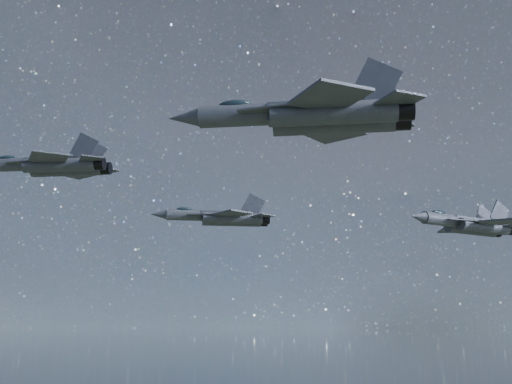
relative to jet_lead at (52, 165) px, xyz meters
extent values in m
cylinder|color=#353943|center=(-3.79, 1.16, 0.21)|extent=(7.10, 3.45, 1.47)
ellipsoid|color=#1B2A31|center=(-4.87, 1.49, 0.92)|extent=(2.43, 1.60, 0.73)
cube|color=#353943|center=(0.89, -0.27, 0.16)|extent=(7.80, 3.61, 1.23)
cylinder|color=#353943|center=(0.98, -1.29, -0.26)|extent=(8.00, 3.72, 1.47)
cylinder|color=#353943|center=(1.53, 0.52, -0.26)|extent=(8.00, 3.72, 1.47)
cylinder|color=black|center=(5.12, -2.55, -0.26)|extent=(1.57, 1.66, 1.36)
cylinder|color=black|center=(5.68, -0.75, -0.26)|extent=(1.57, 1.66, 1.36)
cube|color=#353943|center=(-2.54, -0.55, 0.10)|extent=(4.81, 3.22, 0.11)
cube|color=#353943|center=(-1.80, 1.88, 0.10)|extent=(4.98, 1.54, 0.11)
cube|color=#353943|center=(0.14, -3.39, -0.07)|extent=(4.51, 4.84, 0.19)
cube|color=#353943|center=(2.01, 2.73, -0.07)|extent=(5.41, 5.36, 0.19)
cube|color=#353943|center=(4.41, -3.61, -0.07)|extent=(2.64, 2.78, 0.14)
cube|color=#353943|center=(5.67, 0.53, -0.07)|extent=(3.20, 3.19, 0.14)
cube|color=#353943|center=(3.52, -2.31, 1.53)|extent=(3.10, 1.35, 3.35)
cube|color=#353943|center=(4.21, -0.06, 1.53)|extent=(3.24, 0.85, 3.35)
cylinder|color=#353943|center=(16.64, 15.60, -2.04)|extent=(7.24, 1.93, 1.51)
cone|color=#353943|center=(12.00, 15.88, -2.04)|extent=(2.40, 1.49, 1.36)
ellipsoid|color=#1B2A31|center=(15.48, 15.67, -1.32)|extent=(2.36, 1.15, 0.75)
cube|color=#353943|center=(21.67, 15.31, -2.09)|extent=(8.02, 1.92, 1.26)
cylinder|color=#353943|center=(22.00, 14.32, -2.53)|extent=(8.21, 1.99, 1.51)
cylinder|color=#353943|center=(22.12, 16.25, -2.53)|extent=(8.21, 1.99, 1.51)
cylinder|color=black|center=(26.45, 14.06, -2.53)|extent=(1.34, 1.47, 1.39)
cylinder|color=black|center=(26.56, 15.99, -2.53)|extent=(1.34, 1.47, 1.39)
cube|color=#353943|center=(18.31, 14.20, -2.16)|extent=(5.14, 2.28, 0.12)
cube|color=#353943|center=(18.46, 16.81, -2.16)|extent=(5.13, 1.72, 0.12)
cube|color=#353943|center=(21.67, 12.01, -2.33)|extent=(5.23, 5.42, 0.19)
cube|color=#353943|center=(22.06, 18.58, -2.33)|extent=(5.41, 5.53, 0.19)
cube|color=#353943|center=(25.99, 12.82, -2.33)|extent=(3.08, 3.16, 0.15)
cube|color=#353943|center=(26.25, 17.27, -2.33)|extent=(3.19, 3.25, 0.15)
cube|color=#353943|center=(24.79, 13.91, -0.69)|extent=(3.35, 0.62, 3.45)
cube|color=#353943|center=(24.93, 16.33, -0.69)|extent=(3.37, 0.48, 3.45)
cylinder|color=#353943|center=(17.92, -22.78, -1.22)|extent=(8.31, 4.19, 1.73)
cone|color=#353943|center=(12.87, -21.12, -1.22)|extent=(3.01, 2.30, 1.55)
ellipsoid|color=#1B2A31|center=(16.66, -22.36, -0.39)|extent=(2.86, 1.92, 0.85)
cube|color=#353943|center=(23.38, -24.57, -1.27)|extent=(9.13, 4.41, 1.44)
cylinder|color=#353943|center=(23.46, -25.76, -1.77)|extent=(9.37, 4.54, 1.73)
cylinder|color=#353943|center=(24.15, -23.66, -1.77)|extent=(9.37, 4.54, 1.73)
cylinder|color=black|center=(28.29, -27.35, -1.77)|extent=(1.86, 1.96, 1.59)
cylinder|color=black|center=(28.98, -25.24, -1.77)|extent=(1.86, 1.96, 1.59)
cube|color=#353943|center=(19.34, -24.82, -1.35)|extent=(5.61, 3.87, 0.13)
cube|color=#353943|center=(20.27, -21.98, -1.35)|extent=(5.86, 1.93, 0.13)
cube|color=#353943|center=(22.42, -28.21, -1.55)|extent=(5.22, 5.62, 0.22)
cube|color=#353943|center=(24.76, -21.07, -1.55)|extent=(6.34, 6.27, 0.22)
cube|color=#353943|center=(27.42, -28.57, -1.55)|extent=(3.06, 3.23, 0.17)
cube|color=#353943|center=(29.01, -23.74, -1.55)|extent=(3.76, 3.74, 0.17)
cube|color=#353943|center=(26.42, -27.02, 0.33)|extent=(3.61, 1.66, 3.94)
cube|color=#353943|center=(27.28, -24.40, 0.33)|extent=(3.79, 1.07, 3.94)
cylinder|color=#353943|center=(45.71, -0.38, -4.56)|extent=(7.28, 3.77, 1.51)
cone|color=#353943|center=(41.30, -1.89, -4.56)|extent=(2.64, 2.04, 1.36)
ellipsoid|color=#1B2A31|center=(44.60, -0.76, -3.84)|extent=(2.51, 1.71, 0.75)
cube|color=#353943|center=(50.48, 1.26, -4.61)|extent=(8.00, 3.96, 1.26)
cylinder|color=#353943|center=(51.16, 0.47, -5.05)|extent=(8.20, 4.08, 1.51)
cylinder|color=#353943|center=(50.53, 2.30, -5.05)|extent=(8.20, 4.08, 1.51)
cylinder|color=black|center=(55.38, 1.92, -5.05)|extent=(1.65, 1.73, 1.40)
cylinder|color=black|center=(54.75, 3.76, -5.05)|extent=(1.65, 1.73, 1.40)
cube|color=#353943|center=(47.78, -1.05, -4.68)|extent=(5.14, 1.76, 0.12)
cube|color=#353943|center=(46.93, 1.43, -4.68)|extent=(4.90, 3.44, 0.12)
cube|color=#353943|center=(51.73, -1.80, -4.86)|extent=(5.56, 5.49, 0.19)
cube|color=#353943|center=(49.59, 4.44, -4.86)|extent=(4.53, 4.90, 0.19)
cube|color=#353943|center=(53.97, 4.82, -4.86)|extent=(2.65, 2.81, 0.15)
cube|color=#353943|center=(53.90, 1.15, -3.21)|extent=(3.31, 0.98, 3.45)
cube|color=#353943|center=(53.11, 3.45, -3.21)|extent=(3.15, 1.50, 3.45)
camera|label=1|loc=(10.11, -65.58, -17.22)|focal=42.00mm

